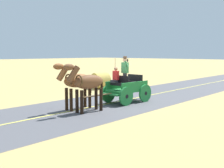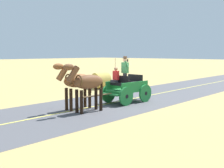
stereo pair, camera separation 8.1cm
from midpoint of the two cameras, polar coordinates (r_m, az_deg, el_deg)
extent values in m
plane|color=tan|center=(15.01, 1.43, -3.72)|extent=(200.00, 200.00, 0.00)
cube|color=#4C4C51|center=(15.01, 1.43, -3.71)|extent=(5.50, 160.00, 0.01)
cube|color=#DBCC4C|center=(15.01, 1.43, -3.69)|extent=(0.12, 160.00, 0.00)
cube|color=#1E7233|center=(14.78, 3.31, -1.31)|extent=(1.31, 2.26, 0.12)
cube|color=#1E7233|center=(14.37, 5.00, -0.42)|extent=(0.16, 2.09, 0.44)
cube|color=#1E7233|center=(15.13, 1.72, -0.05)|extent=(0.16, 2.09, 0.44)
cube|color=#1E7233|center=(13.92, -0.07, -2.20)|extent=(1.09, 0.29, 0.08)
cube|color=#1E7233|center=(15.70, 6.25, -1.53)|extent=(0.73, 0.24, 0.06)
cube|color=black|center=(14.29, 1.69, -0.03)|extent=(1.04, 0.41, 0.14)
cube|color=black|center=(14.40, 2.19, 0.90)|extent=(1.02, 0.13, 0.44)
cube|color=black|center=(15.10, 4.58, 0.30)|extent=(1.04, 0.41, 0.14)
cube|color=black|center=(15.21, 5.03, 1.18)|extent=(1.02, 0.13, 0.44)
cylinder|color=#1E7233|center=(13.81, 3.16, -2.61)|extent=(0.15, 0.96, 0.96)
cylinder|color=black|center=(13.81, 3.16, -2.61)|extent=(0.13, 0.22, 0.21)
cylinder|color=#1E7233|center=(14.70, -0.59, -2.04)|extent=(0.15, 0.96, 0.96)
cylinder|color=black|center=(14.70, -0.59, -2.04)|extent=(0.13, 0.22, 0.21)
cylinder|color=#1E7233|center=(14.97, 7.13, -1.94)|extent=(0.15, 0.96, 0.96)
cylinder|color=black|center=(14.97, 7.13, -1.94)|extent=(0.13, 0.22, 0.21)
cylinder|color=#1E7233|center=(15.80, 3.44, -1.46)|extent=(0.15, 0.96, 0.96)
cylinder|color=black|center=(15.80, 3.44, -1.46)|extent=(0.13, 0.22, 0.21)
cylinder|color=brown|center=(13.25, -3.10, -2.43)|extent=(0.17, 2.00, 0.07)
cylinder|color=black|center=(14.44, 0.84, 2.83)|extent=(0.02, 0.02, 1.30)
cylinder|color=#2D2D33|center=(14.37, 2.88, 0.52)|extent=(0.22, 0.22, 0.90)
cube|color=#387F47|center=(14.32, 2.90, 3.43)|extent=(0.35, 0.24, 0.56)
sphere|color=tan|center=(14.30, 2.91, 5.03)|extent=(0.22, 0.22, 0.22)
cylinder|color=#473323|center=(14.30, 2.91, 5.43)|extent=(0.36, 0.36, 0.01)
cylinder|color=#473323|center=(14.30, 2.91, 5.63)|extent=(0.20, 0.20, 0.10)
cylinder|color=#387F47|center=(14.16, 3.33, 4.12)|extent=(0.26, 0.09, 0.32)
cube|color=black|center=(14.09, 3.46, 4.92)|extent=(0.02, 0.07, 0.14)
cube|color=#2D2D33|center=(14.36, 0.64, 0.57)|extent=(0.30, 0.33, 0.14)
cube|color=red|center=(14.42, 0.98, 1.83)|extent=(0.31, 0.21, 0.48)
sphere|color=#9E7051|center=(14.40, 0.98, 3.22)|extent=(0.20, 0.20, 0.20)
ellipsoid|color=brown|center=(12.34, -4.68, 0.45)|extent=(0.72, 1.61, 0.64)
cylinder|color=black|center=(11.99, -6.21, -3.82)|extent=(0.15, 0.15, 1.05)
cylinder|color=black|center=(12.29, -7.19, -3.58)|extent=(0.15, 0.15, 1.05)
cylinder|color=black|center=(12.65, -2.16, -3.25)|extent=(0.15, 0.15, 1.05)
cylinder|color=black|center=(12.92, -3.19, -3.04)|extent=(0.15, 0.15, 1.05)
cylinder|color=brown|center=(11.82, -7.97, 2.09)|extent=(0.32, 0.67, 0.73)
ellipsoid|color=brown|center=(11.68, -8.89, 3.51)|extent=(0.27, 0.56, 0.28)
cube|color=black|center=(11.82, -7.89, 2.27)|extent=(0.11, 0.51, 0.56)
cylinder|color=black|center=(12.83, -2.01, -0.66)|extent=(0.11, 0.11, 0.70)
torus|color=brown|center=(12.01, -6.76, 0.65)|extent=(0.55, 0.13, 0.55)
ellipsoid|color=brown|center=(12.96, -6.94, 0.72)|extent=(0.66, 1.59, 0.64)
cylinder|color=black|center=(12.61, -8.39, -3.34)|extent=(0.15, 0.15, 1.05)
cylinder|color=black|center=(12.90, -9.32, -3.13)|extent=(0.15, 0.15, 1.05)
cylinder|color=black|center=(13.26, -4.52, -2.81)|extent=(0.15, 0.15, 1.05)
cylinder|color=black|center=(13.54, -5.50, -2.62)|extent=(0.15, 0.15, 1.05)
cylinder|color=brown|center=(12.44, -10.09, 2.27)|extent=(0.30, 0.66, 0.73)
ellipsoid|color=brown|center=(12.30, -10.97, 3.62)|extent=(0.26, 0.55, 0.28)
cube|color=black|center=(12.45, -10.01, 2.44)|extent=(0.09, 0.51, 0.56)
cylinder|color=black|center=(13.44, -4.39, -0.34)|extent=(0.11, 0.11, 0.70)
torus|color=brown|center=(12.63, -8.93, 0.90)|extent=(0.55, 0.11, 0.55)
cylinder|color=gold|center=(20.42, -2.18, 0.70)|extent=(1.40, 1.33, 1.20)
camera|label=1|loc=(0.04, -89.83, 0.02)|focal=43.72mm
camera|label=2|loc=(0.04, 90.17, -0.02)|focal=43.72mm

